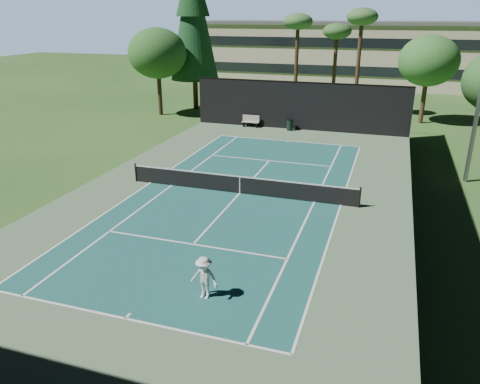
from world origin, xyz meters
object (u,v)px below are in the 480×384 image
Objects in this scene: tennis_net at (240,184)px; tennis_ball_c at (245,170)px; park_bench at (251,121)px; tennis_ball_b at (249,172)px; trash_bin at (290,125)px; tennis_ball_d at (169,157)px; player at (204,278)px.

tennis_ball_c is at bearing 103.79° from tennis_net.
park_bench reaches higher than tennis_ball_c.
tennis_ball_c is (-0.36, 0.27, -0.00)m from tennis_ball_b.
park_bench is (-3.17, 11.77, 0.51)m from tennis_ball_c.
trash_bin is at bearing 92.25° from tennis_net.
tennis_ball_c is 11.55m from trash_bin.
tennis_ball_d is (-6.18, 1.43, -0.00)m from tennis_ball_b.
tennis_net is at bearing 107.53° from player.
tennis_net reaches higher than tennis_ball_c.
tennis_net is 8.47m from tennis_ball_d.
player is 23.37× the size of tennis_ball_c.
tennis_ball_c is at bearing -11.24° from tennis_ball_d.
trash_bin is at bearing 59.28° from tennis_ball_d.
tennis_ball_c is 0.99× the size of tennis_ball_d.
tennis_ball_b is 12.56m from park_bench.
tennis_ball_c is at bearing 108.25° from player.
tennis_net reaches higher than park_bench.
tennis_ball_b is at bearing 107.00° from player.
tennis_ball_d is at bearing -103.97° from park_bench.
tennis_ball_d is 0.05× the size of park_bench.
tennis_net reaches higher than trash_bin.
tennis_ball_c is 0.05× the size of park_bench.
tennis_ball_b is 0.46m from tennis_ball_c.
tennis_ball_c is 5.93m from tennis_ball_d.
tennis_ball_b is at bearing -36.83° from tennis_ball_c.
tennis_net is 10.14m from player.
tennis_ball_d is at bearing 166.98° from tennis_ball_b.
player reaches higher than tennis_ball_c.
player reaches higher than tennis_net.
player is 1.67× the size of trash_bin.
tennis_ball_b is (-2.57, 13.57, -0.75)m from player.
park_bench is 3.54m from trash_bin.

